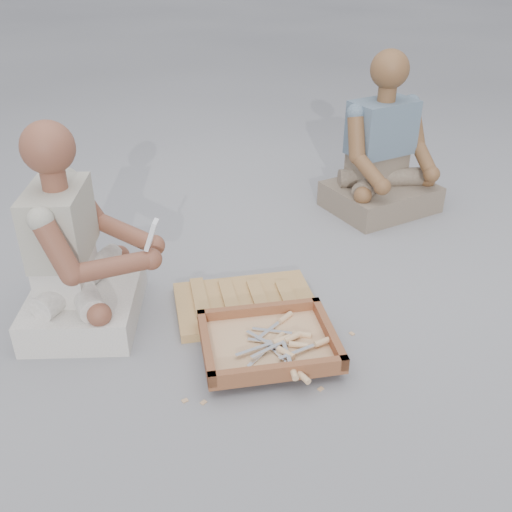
{
  "coord_description": "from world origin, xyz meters",
  "views": [
    {
      "loc": [
        0.03,
        -1.76,
        1.35
      ],
      "look_at": [
        -0.06,
        0.08,
        0.3
      ],
      "focal_mm": 40.0,
      "sensor_mm": 36.0,
      "label": 1
    }
  ],
  "objects_px": {
    "tool_tray": "(269,342)",
    "companion": "(383,160)",
    "carved_panel": "(246,304)",
    "craftsman": "(77,258)"
  },
  "relations": [
    {
      "from": "tool_tray",
      "to": "companion",
      "type": "bearing_deg",
      "value": 66.49
    },
    {
      "from": "carved_panel",
      "to": "companion",
      "type": "height_order",
      "value": "companion"
    },
    {
      "from": "carved_panel",
      "to": "craftsman",
      "type": "xyz_separation_m",
      "value": [
        -0.63,
        -0.1,
        0.25
      ]
    },
    {
      "from": "companion",
      "to": "tool_tray",
      "type": "bearing_deg",
      "value": 33.9
    },
    {
      "from": "carved_panel",
      "to": "craftsman",
      "type": "distance_m",
      "value": 0.69
    },
    {
      "from": "tool_tray",
      "to": "companion",
      "type": "xyz_separation_m",
      "value": [
        0.57,
        1.32,
        0.22
      ]
    },
    {
      "from": "carved_panel",
      "to": "craftsman",
      "type": "relative_size",
      "value": 0.7
    },
    {
      "from": "carved_panel",
      "to": "tool_tray",
      "type": "relative_size",
      "value": 1.02
    },
    {
      "from": "carved_panel",
      "to": "tool_tray",
      "type": "distance_m",
      "value": 0.32
    },
    {
      "from": "carved_panel",
      "to": "companion",
      "type": "bearing_deg",
      "value": 56.4
    }
  ]
}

